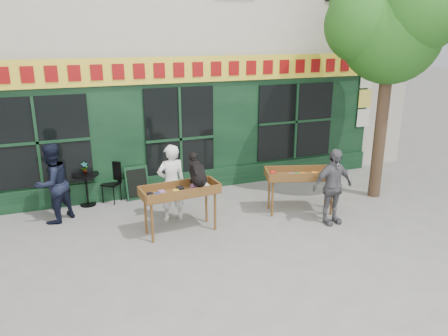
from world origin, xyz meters
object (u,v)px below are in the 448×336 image
(book_cart_center, at_px, (180,193))
(woman, at_px, (172,183))
(dog, at_px, (197,169))
(bistro_table, at_px, (86,183))
(man_right, at_px, (332,187))
(book_cart_right, at_px, (301,177))
(man_left, at_px, (52,183))

(book_cart_center, relative_size, woman, 0.94)
(dog, distance_m, bistro_table, 3.04)
(woman, bearing_deg, book_cart_center, 85.64)
(book_cart_center, relative_size, man_right, 0.96)
(woman, height_order, book_cart_right, woman)
(book_cart_center, relative_size, man_left, 0.91)
(man_right, xyz_separation_m, bistro_table, (-4.65, 2.87, -0.26))
(book_cart_center, height_order, man_right, man_right)
(bistro_table, bearing_deg, woman, -42.85)
(woman, relative_size, man_right, 1.03)
(woman, xyz_separation_m, bistro_table, (-1.62, 1.50, -0.28))
(dog, distance_m, man_left, 3.10)
(man_left, bearing_deg, dog, 110.07)
(book_cart_center, distance_m, man_right, 3.12)
(bistro_table, xyz_separation_m, man_left, (-0.70, -0.69, 0.30))
(dog, height_order, man_right, man_right)
(dog, distance_m, man_right, 2.81)
(book_cart_center, xyz_separation_m, woman, (-0.00, 0.65, 0.00))
(book_cart_right, xyz_separation_m, man_right, (0.30, -0.75, -0.02))
(dog, bearing_deg, bistro_table, 127.44)
(bistro_table, bearing_deg, man_left, -135.56)
(book_cart_center, height_order, dog, dog)
(woman, xyz_separation_m, man_left, (-2.32, 0.81, 0.02))
(man_right, bearing_deg, bistro_table, 145.82)
(man_right, xyz_separation_m, man_left, (-5.35, 2.18, 0.04))
(bistro_table, bearing_deg, book_cart_right, -25.91)
(dog, bearing_deg, woman, 112.21)
(book_cart_center, xyz_separation_m, dog, (0.35, -0.05, 0.47))
(book_cart_center, distance_m, woman, 0.65)
(dog, distance_m, book_cart_right, 2.43)
(book_cart_right, xyz_separation_m, man_left, (-5.05, 1.43, 0.02))
(book_cart_center, distance_m, man_left, 2.74)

